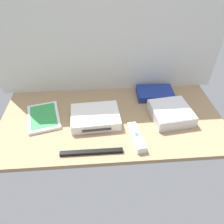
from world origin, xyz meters
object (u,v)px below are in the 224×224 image
(remote_wand, at_px, (136,137))
(game_console, at_px, (95,117))
(mini_computer, at_px, (171,113))
(network_router, at_px, (155,93))
(game_case, at_px, (44,117))
(sensor_bar, at_px, (92,152))

(remote_wand, bearing_deg, game_console, 133.92)
(remote_wand, bearing_deg, mini_computer, 27.23)
(mini_computer, distance_m, network_router, 0.17)
(game_case, xyz_separation_m, network_router, (0.54, 0.13, 0.01))
(network_router, distance_m, sensor_bar, 0.48)
(game_case, bearing_deg, remote_wand, -35.46)
(game_console, distance_m, sensor_bar, 0.18)
(game_case, relative_size, sensor_bar, 0.90)
(game_case, distance_m, remote_wand, 0.43)
(mini_computer, relative_size, game_case, 0.87)
(network_router, xyz_separation_m, remote_wand, (-0.14, -0.29, -0.00))
(game_console, xyz_separation_m, network_router, (0.31, 0.16, -0.00))
(mini_computer, bearing_deg, network_router, 101.11)
(game_case, height_order, sensor_bar, game_case)
(game_console, height_order, sensor_bar, game_console)
(network_router, distance_m, remote_wand, 0.32)
(game_case, bearing_deg, mini_computer, -16.96)
(remote_wand, relative_size, sensor_bar, 0.63)
(network_router, height_order, sensor_bar, network_router)
(sensor_bar, bearing_deg, game_case, 134.66)
(game_console, xyz_separation_m, sensor_bar, (-0.02, -0.18, -0.01))
(game_console, xyz_separation_m, game_case, (-0.23, 0.03, -0.01))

